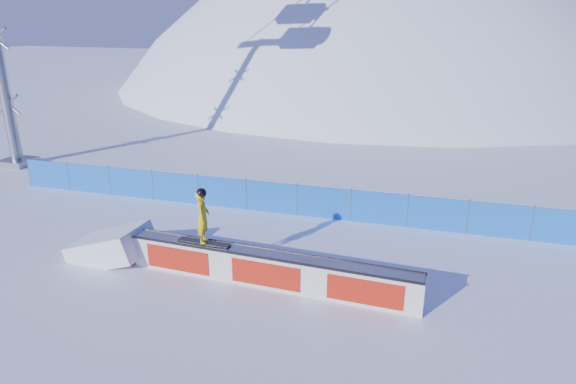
% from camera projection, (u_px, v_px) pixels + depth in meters
% --- Properties ---
extents(ground, '(160.00, 160.00, 0.00)m').
position_uv_depth(ground, '(225.00, 266.00, 15.36)').
color(ground, white).
rests_on(ground, ground).
extents(snow_hill, '(64.00, 64.00, 64.00)m').
position_uv_depth(snow_hill, '(373.00, 241.00, 59.37)').
color(snow_hill, white).
rests_on(snow_hill, ground).
extents(safety_fence, '(22.05, 0.05, 1.30)m').
position_uv_depth(safety_fence, '(271.00, 197.00, 19.23)').
color(safety_fence, blue).
rests_on(safety_fence, ground).
extents(rail_box, '(8.38, 1.03, 1.00)m').
position_uv_depth(rail_box, '(269.00, 270.00, 14.11)').
color(rail_box, silver).
rests_on(rail_box, ground).
extents(snow_ramp, '(2.55, 1.67, 1.54)m').
position_uv_depth(snow_ramp, '(113.00, 257.00, 15.91)').
color(snow_ramp, white).
rests_on(snow_ramp, ground).
extents(snowboarder, '(1.58, 0.63, 1.64)m').
position_uv_depth(snowboarder, '(203.00, 216.00, 14.29)').
color(snowboarder, black).
rests_on(snowboarder, rail_box).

